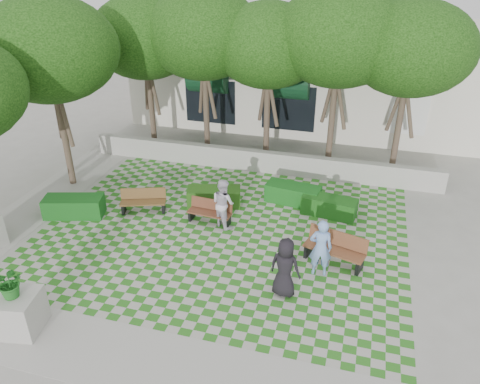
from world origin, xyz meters
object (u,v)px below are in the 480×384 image
(hedge_west, at_px, (74,207))
(planter_front, at_px, (17,305))
(bench_east, at_px, (335,249))
(person_blue, at_px, (321,248))
(person_white, at_px, (223,203))
(hedge_east, at_px, (329,206))
(bench_west, at_px, (143,201))
(hedge_midleft, at_px, (214,197))
(bench_mid, at_px, (210,212))
(person_dark, at_px, (285,268))
(hedge_midright, at_px, (293,194))

(hedge_west, relative_size, planter_front, 1.11)
(bench_east, height_order, person_blue, person_blue)
(person_white, bearing_deg, hedge_east, -120.35)
(hedge_west, height_order, person_blue, person_blue)
(bench_west, xyz_separation_m, hedge_midleft, (2.31, 1.13, -0.07))
(bench_west, relative_size, planter_front, 0.92)
(bench_east, distance_m, person_white, 4.05)
(bench_west, bearing_deg, hedge_midleft, 6.96)
(hedge_east, bearing_deg, bench_mid, -157.55)
(bench_east, xyz_separation_m, person_dark, (-1.19, -1.87, 0.41))
(planter_front, bearing_deg, bench_mid, 65.05)
(bench_west, distance_m, person_dark, 6.57)
(person_dark, bearing_deg, bench_east, -112.13)
(bench_east, bearing_deg, hedge_midleft, 169.01)
(bench_mid, distance_m, hedge_midleft, 1.21)
(hedge_midright, bearing_deg, bench_mid, -139.27)
(bench_east, relative_size, person_blue, 1.07)
(person_dark, bearing_deg, hedge_west, -4.66)
(bench_west, distance_m, person_blue, 6.88)
(bench_west, height_order, hedge_midleft, bench_west)
(hedge_midright, distance_m, hedge_midleft, 2.95)
(bench_mid, height_order, hedge_midleft, bench_mid)
(hedge_east, height_order, person_dark, person_dark)
(person_blue, relative_size, person_dark, 1.03)
(person_dark, bearing_deg, hedge_midleft, -40.35)
(planter_front, xyz_separation_m, person_blue, (6.89, 4.27, 0.16))
(bench_west, bearing_deg, planter_front, -111.98)
(person_white, bearing_deg, bench_mid, 21.47)
(bench_east, relative_size, hedge_east, 1.02)
(bench_west, height_order, hedge_midright, bench_west)
(person_blue, bearing_deg, bench_west, -23.22)
(planter_front, distance_m, person_white, 6.96)
(bench_west, height_order, person_dark, person_dark)
(bench_west, height_order, planter_front, planter_front)
(hedge_west, height_order, person_white, person_white)
(bench_mid, bearing_deg, hedge_midleft, 106.59)
(hedge_midleft, bearing_deg, person_blue, -35.94)
(hedge_midright, xyz_separation_m, person_dark, (0.68, -5.24, 0.53))
(hedge_midright, bearing_deg, person_white, -131.37)
(hedge_midleft, distance_m, person_dark, 5.50)
(hedge_east, bearing_deg, bench_west, -166.38)
(bench_east, bearing_deg, hedge_midright, 135.12)
(hedge_east, distance_m, hedge_midleft, 4.20)
(planter_front, relative_size, person_dark, 1.05)
(hedge_midright, bearing_deg, hedge_midleft, -160.27)
(bench_west, relative_size, hedge_east, 0.89)
(hedge_midleft, height_order, person_dark, person_dark)
(bench_east, height_order, planter_front, planter_front)
(bench_mid, distance_m, person_white, 0.72)
(bench_east, bearing_deg, planter_front, -129.52)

